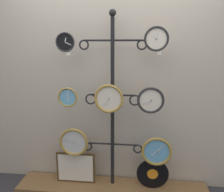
{
  "coord_description": "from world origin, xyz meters",
  "views": [
    {
      "loc": [
        0.24,
        -1.88,
        1.64
      ],
      "look_at": [
        0.0,
        0.36,
        1.13
      ],
      "focal_mm": 35.0,
      "sensor_mm": 36.0,
      "label": 1
    }
  ],
  "objects": [
    {
      "name": "price_tag_upper",
      "position": [
        -0.44,
        0.31,
        1.57
      ],
      "size": [
        0.04,
        0.0,
        0.03
      ],
      "color": "white"
    },
    {
      "name": "vinyl_record",
      "position": [
        0.46,
        0.36,
        0.24
      ],
      "size": [
        0.36,
        0.01,
        0.36
      ],
      "color": "black",
      "rests_on": "low_shelf"
    },
    {
      "name": "clock_bottom_left",
      "position": [
        -0.43,
        0.33,
        0.6
      ],
      "size": [
        0.33,
        0.04,
        0.33
      ],
      "color": "silver"
    },
    {
      "name": "clock_middle_center",
      "position": [
        -0.03,
        0.3,
        1.11
      ],
      "size": [
        0.31,
        0.04,
        0.31
      ],
      "color": "silver"
    },
    {
      "name": "low_shelf",
      "position": [
        0.0,
        0.35,
        0.03
      ],
      "size": [
        2.2,
        0.36,
        0.06
      ],
      "color": "brown",
      "rests_on": "ground_plane"
    },
    {
      "name": "price_tag_mid",
      "position": [
        0.47,
        0.31,
        1.58
      ],
      "size": [
        0.04,
        0.0,
        0.03
      ],
      "color": "white"
    },
    {
      "name": "clock_top_right",
      "position": [
        0.43,
        0.31,
        1.71
      ],
      "size": [
        0.24,
        0.04,
        0.24
      ],
      "color": "silver"
    },
    {
      "name": "clock_middle_left",
      "position": [
        -0.47,
        0.33,
        1.11
      ],
      "size": [
        0.22,
        0.04,
        0.22
      ],
      "color": "#60A8DB"
    },
    {
      "name": "clock_top_left",
      "position": [
        -0.47,
        0.31,
        1.68
      ],
      "size": [
        0.2,
        0.04,
        0.2
      ],
      "color": "black"
    },
    {
      "name": "clock_middle_right",
      "position": [
        0.4,
        0.31,
        1.11
      ],
      "size": [
        0.28,
        0.04,
        0.28
      ],
      "color": "silver"
    },
    {
      "name": "display_stand",
      "position": [
        -0.0,
        0.41,
        0.77
      ],
      "size": [
        0.71,
        0.34,
        2.01
      ],
      "color": "black",
      "rests_on": "ground_plane"
    },
    {
      "name": "clock_bottom_right",
      "position": [
        0.49,
        0.3,
        0.55
      ],
      "size": [
        0.32,
        0.04,
        0.32
      ],
      "color": "#60A8DB"
    },
    {
      "name": "picture_frame",
      "position": [
        -0.43,
        0.38,
        0.25
      ],
      "size": [
        0.46,
        0.02,
        0.37
      ],
      "color": "#4C381E",
      "rests_on": "low_shelf"
    },
    {
      "name": "shop_wall",
      "position": [
        0.0,
        0.57,
        1.4
      ],
      "size": [
        4.4,
        0.04,
        2.8
      ],
      "color": "#BCB2A3",
      "rests_on": "ground_plane"
    }
  ]
}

